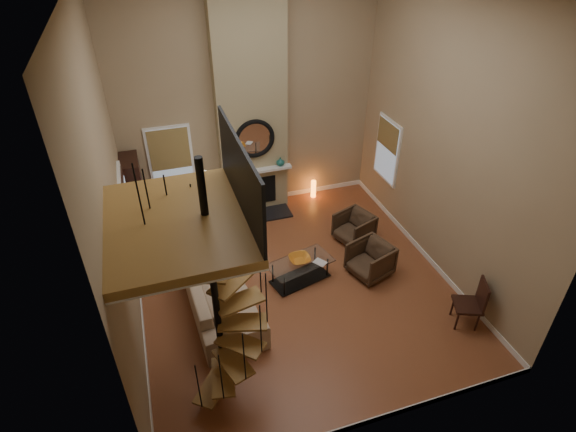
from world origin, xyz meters
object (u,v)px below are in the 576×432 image
object	(u,v)px
accent_lamp	(313,189)
coffee_table	(300,269)
armchair_near	(356,227)
hutch	(136,197)
side_chair	(473,302)
sofa	(218,288)
floor_lamp	(206,187)
armchair_far	(373,258)

from	to	relation	value
accent_lamp	coffee_table	bearing A→B (deg)	-115.45
armchair_near	accent_lamp	world-z (taller)	armchair_near
hutch	coffee_table	distance (m)	4.07
side_chair	hutch	bearing A→B (deg)	138.98
coffee_table	sofa	bearing A→B (deg)	-174.96
floor_lamp	side_chair	size ratio (longest dim) A/B	1.71
armchair_near	armchair_far	distance (m)	1.15
armchair_near	armchair_far	xyz separation A→B (m)	(-0.16, -1.13, 0.00)
armchair_far	accent_lamp	world-z (taller)	armchair_far
armchair_far	floor_lamp	distance (m)	3.82
hutch	accent_lamp	world-z (taller)	hutch
sofa	armchair_near	size ratio (longest dim) A/B	3.76
hutch	floor_lamp	size ratio (longest dim) A/B	1.12
armchair_near	floor_lamp	size ratio (longest dim) A/B	0.44
armchair_far	floor_lamp	bearing A→B (deg)	-143.78
armchair_near	coffee_table	xyz separation A→B (m)	(-1.66, -0.90, -0.07)
accent_lamp	side_chair	bearing A→B (deg)	-77.03
hutch	sofa	distance (m)	3.17
armchair_near	armchair_far	world-z (taller)	armchair_far
hutch	accent_lamp	size ratio (longest dim) A/B	4.13
floor_lamp	armchair_near	bearing A→B (deg)	-17.75
sofa	side_chair	bearing A→B (deg)	-117.23
hutch	side_chair	distance (m)	7.30
floor_lamp	accent_lamp	size ratio (longest dim) A/B	3.67
accent_lamp	side_chair	distance (m)	5.13
hutch	floor_lamp	xyz separation A→B (m)	(1.48, -0.81, 0.46)
hutch	accent_lamp	distance (m)	4.41
armchair_far	armchair_near	bearing A→B (deg)	153.99
armchair_far	coffee_table	distance (m)	1.52
side_chair	accent_lamp	bearing A→B (deg)	102.97
armchair_far	coffee_table	xyz separation A→B (m)	(-1.50, 0.23, -0.07)
armchair_far	coffee_table	bearing A→B (deg)	-116.95
hutch	armchair_far	world-z (taller)	hutch
hutch	sofa	xyz separation A→B (m)	(1.25, -2.86, -0.55)
armchair_near	floor_lamp	world-z (taller)	floor_lamp
hutch	sofa	world-z (taller)	hutch
sofa	armchair_near	bearing A→B (deg)	-75.59
armchair_far	side_chair	xyz separation A→B (m)	(1.04, -1.84, 0.17)
armchair_near	coffee_table	bearing A→B (deg)	-81.89
hutch	armchair_far	bearing A→B (deg)	-33.46
armchair_far	side_chair	size ratio (longest dim) A/B	0.79
sofa	accent_lamp	world-z (taller)	sofa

